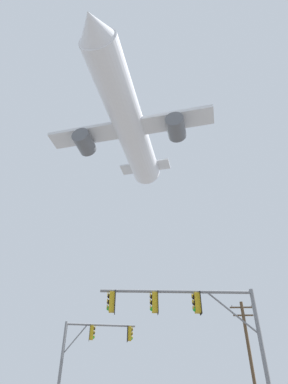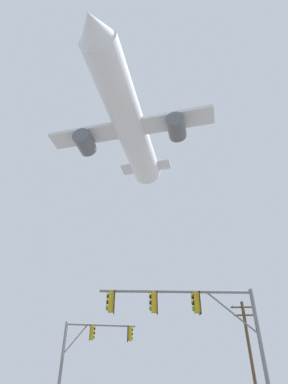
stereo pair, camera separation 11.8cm
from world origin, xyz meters
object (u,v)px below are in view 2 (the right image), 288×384
at_px(signal_pole_near, 192,315).
at_px(utility_pole, 250,352).
at_px(signal_pole_far, 89,346).
at_px(airplane, 128,122).

height_order(signal_pole_near, utility_pole, utility_pole).
xyz_separation_m(signal_pole_near, signal_pole_far, (-6.30, 8.15, -0.15)).
relative_size(signal_pole_far, utility_pole, 0.66).
bearing_deg(utility_pole, signal_pole_far, -151.50).
relative_size(signal_pole_near, signal_pole_far, 1.26).
xyz_separation_m(signal_pole_near, airplane, (-4.98, 14.68, 28.27)).
height_order(signal_pole_far, airplane, airplane).
bearing_deg(signal_pole_near, utility_pole, 67.24).
height_order(signal_pole_near, airplane, airplane).
distance_m(signal_pole_near, signal_pole_far, 10.30).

